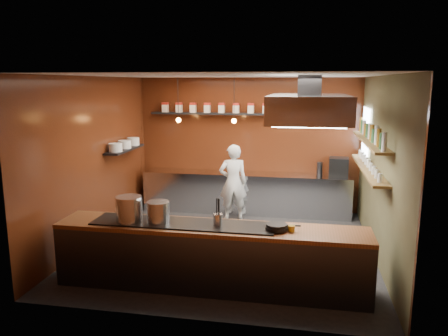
% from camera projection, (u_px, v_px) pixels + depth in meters
% --- Properties ---
extents(floor, '(5.00, 5.00, 0.00)m').
position_uv_depth(floor, '(230.00, 246.00, 7.81)').
color(floor, black).
rests_on(floor, ground).
extents(back_wall, '(5.00, 0.00, 5.00)m').
position_uv_depth(back_wall, '(248.00, 144.00, 9.94)').
color(back_wall, '#3D160B').
rests_on(back_wall, ground).
extents(left_wall, '(0.00, 5.00, 5.00)m').
position_uv_depth(left_wall, '(95.00, 160.00, 7.97)').
color(left_wall, '#3D160B').
rests_on(left_wall, ground).
extents(right_wall, '(0.00, 5.00, 5.00)m').
position_uv_depth(right_wall, '(381.00, 169.00, 7.08)').
color(right_wall, '#433F26').
rests_on(right_wall, ground).
extents(ceiling, '(5.00, 5.00, 0.00)m').
position_uv_depth(ceiling, '(230.00, 76.00, 7.24)').
color(ceiling, silver).
rests_on(ceiling, back_wall).
extents(window_pane, '(0.00, 1.00, 1.00)m').
position_uv_depth(window_pane, '(366.00, 133.00, 8.66)').
color(window_pane, white).
rests_on(window_pane, right_wall).
extents(prep_counter, '(4.60, 0.65, 0.90)m').
position_uv_depth(prep_counter, '(246.00, 193.00, 9.82)').
color(prep_counter, silver).
rests_on(prep_counter, floor).
extents(pass_counter, '(4.40, 0.72, 0.94)m').
position_uv_depth(pass_counter, '(210.00, 256.00, 6.18)').
color(pass_counter, '#38383D').
rests_on(pass_counter, floor).
extents(tin_shelf, '(2.60, 0.26, 0.04)m').
position_uv_depth(tin_shelf, '(208.00, 114.00, 9.83)').
color(tin_shelf, black).
rests_on(tin_shelf, back_wall).
extents(plate_shelf, '(0.30, 1.40, 0.04)m').
position_uv_depth(plate_shelf, '(125.00, 149.00, 8.89)').
color(plate_shelf, black).
rests_on(plate_shelf, left_wall).
extents(bottle_shelf_upper, '(0.26, 2.80, 0.04)m').
position_uv_depth(bottle_shelf_upper, '(370.00, 141.00, 7.32)').
color(bottle_shelf_upper, brown).
rests_on(bottle_shelf_upper, right_wall).
extents(bottle_shelf_lower, '(0.26, 2.80, 0.04)m').
position_uv_depth(bottle_shelf_lower, '(368.00, 169.00, 7.41)').
color(bottle_shelf_lower, brown).
rests_on(bottle_shelf_lower, right_wall).
extents(extractor_hood, '(1.20, 2.00, 0.72)m').
position_uv_depth(extractor_hood, '(309.00, 108.00, 6.72)').
color(extractor_hood, '#38383D').
rests_on(extractor_hood, ceiling).
extents(pendant_left, '(0.10, 0.10, 0.95)m').
position_uv_depth(pendant_left, '(178.00, 118.00, 9.29)').
color(pendant_left, black).
rests_on(pendant_left, ceiling).
extents(pendant_right, '(0.10, 0.10, 0.95)m').
position_uv_depth(pendant_right, '(234.00, 118.00, 9.08)').
color(pendant_right, black).
rests_on(pendant_right, ceiling).
extents(storage_tins, '(2.43, 0.13, 0.22)m').
position_uv_depth(storage_tins, '(214.00, 108.00, 9.78)').
color(storage_tins, beige).
rests_on(storage_tins, tin_shelf).
extents(plate_stacks, '(0.26, 1.16, 0.16)m').
position_uv_depth(plate_stacks, '(125.00, 144.00, 8.88)').
color(plate_stacks, silver).
rests_on(plate_stacks, plate_shelf).
extents(bottles, '(0.06, 2.66, 0.24)m').
position_uv_depth(bottles, '(371.00, 133.00, 7.29)').
color(bottles, silver).
rests_on(bottles, bottle_shelf_upper).
extents(wine_glasses, '(0.07, 2.37, 0.13)m').
position_uv_depth(wine_glasses, '(369.00, 164.00, 7.40)').
color(wine_glasses, silver).
rests_on(wine_glasses, bottle_shelf_lower).
extents(stockpot_large, '(0.43, 0.43, 0.36)m').
position_uv_depth(stockpot_large, '(129.00, 209.00, 6.19)').
color(stockpot_large, '#B5B7BC').
rests_on(stockpot_large, pass_counter).
extents(stockpot_small, '(0.41, 0.41, 0.30)m').
position_uv_depth(stockpot_small, '(158.00, 212.00, 6.16)').
color(stockpot_small, '#B8BBC0').
rests_on(stockpot_small, pass_counter).
extents(utensil_crock, '(0.13, 0.13, 0.16)m').
position_uv_depth(utensil_crock, '(218.00, 220.00, 6.04)').
color(utensil_crock, silver).
rests_on(utensil_crock, pass_counter).
extents(frying_pan, '(0.47, 0.30, 0.08)m').
position_uv_depth(frying_pan, '(277.00, 227.00, 5.88)').
color(frying_pan, black).
rests_on(frying_pan, pass_counter).
extents(butter_jar, '(0.12, 0.12, 0.08)m').
position_uv_depth(butter_jar, '(291.00, 228.00, 5.85)').
color(butter_jar, gold).
rests_on(butter_jar, pass_counter).
extents(espresso_machine, '(0.43, 0.41, 0.40)m').
position_uv_depth(espresso_machine, '(339.00, 167.00, 9.40)').
color(espresso_machine, black).
rests_on(espresso_machine, prep_counter).
extents(chef, '(0.67, 0.53, 1.62)m').
position_uv_depth(chef, '(233.00, 182.00, 9.23)').
color(chef, white).
rests_on(chef, floor).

